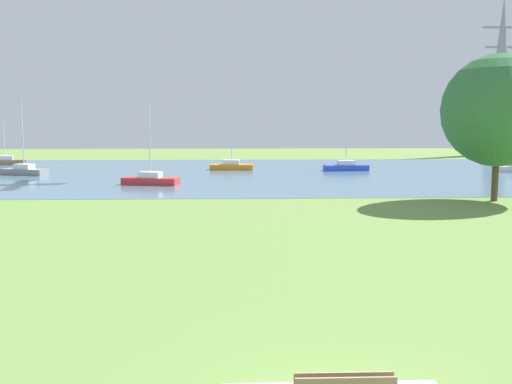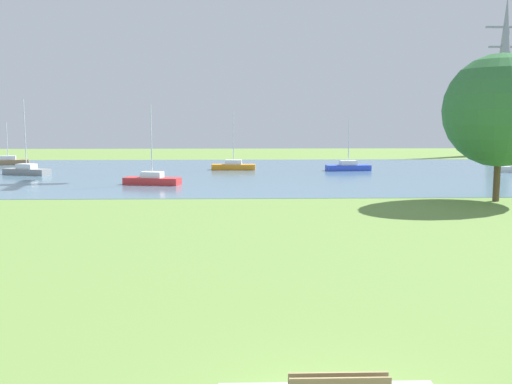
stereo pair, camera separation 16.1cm
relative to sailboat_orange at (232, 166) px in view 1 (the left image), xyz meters
The scene contains 9 objects.
ground_plane 31.71m from the sailboat_orange, 85.73° to the right, with size 160.00×160.00×0.00m, color olive.
water_surface 4.34m from the sailboat_orange, 56.91° to the right, with size 140.00×40.00×0.02m, color slate.
sailboat_orange is the anchor object (origin of this frame).
sailboat_red 16.09m from the sailboat_orange, 115.06° to the right, with size 5.02×2.57×6.76m.
sailboat_blue 12.62m from the sailboat_orange, ahead, with size 4.92×1.96×5.67m.
sailboat_brown 29.17m from the sailboat_orange, 163.77° to the left, with size 5.03×2.82×5.24m.
sailboat_gray 21.47m from the sailboat_orange, 165.92° to the right, with size 5.03×3.02×7.51m.
tree_east_far 31.58m from the sailboat_orange, 54.42° to the right, with size 7.55×7.55×9.90m.
electricity_pylon 51.23m from the sailboat_orange, 32.12° to the left, with size 6.40×4.40×24.81m.
Camera 1 is at (-1.92, -9.51, 5.45)m, focal length 39.96 mm.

